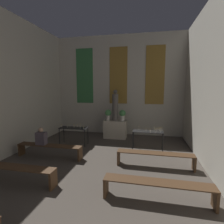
# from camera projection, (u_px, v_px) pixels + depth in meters

# --- Properties ---
(wall_back) EXTENTS (7.14, 0.16, 5.38)m
(wall_back) POSITION_uv_depth(u_px,v_px,m) (119.00, 85.00, 9.59)
(wall_back) COLOR beige
(wall_back) RESTS_ON ground_plane
(altar) EXTENTS (1.14, 0.57, 0.92)m
(altar) POSITION_uv_depth(u_px,v_px,m) (115.00, 129.00, 8.99)
(altar) COLOR #BCB29E
(altar) RESTS_ON ground_plane
(statue) EXTENTS (0.30, 0.30, 1.56)m
(statue) POSITION_uv_depth(u_px,v_px,m) (115.00, 106.00, 8.83)
(statue) COLOR #5B5651
(statue) RESTS_ON altar
(flower_vase_left) EXTENTS (0.33, 0.33, 0.55)m
(flower_vase_left) POSITION_uv_depth(u_px,v_px,m) (108.00, 114.00, 8.96)
(flower_vase_left) COLOR beige
(flower_vase_left) RESTS_ON altar
(flower_vase_right) EXTENTS (0.33, 0.33, 0.55)m
(flower_vase_right) POSITION_uv_depth(u_px,v_px,m) (122.00, 114.00, 8.80)
(flower_vase_right) COLOR beige
(flower_vase_right) RESTS_ON altar
(candle_rack_left) EXTENTS (1.26, 0.48, 0.96)m
(candle_rack_left) POSITION_uv_depth(u_px,v_px,m) (74.00, 130.00, 7.92)
(candle_rack_left) COLOR black
(candle_rack_left) RESTS_ON ground_plane
(candle_rack_right) EXTENTS (1.26, 0.48, 0.99)m
(candle_rack_right) POSITION_uv_depth(u_px,v_px,m) (148.00, 134.00, 7.24)
(candle_rack_right) COLOR black
(candle_rack_right) RESTS_ON ground_plane
(pew_third_left) EXTENTS (2.46, 0.36, 0.48)m
(pew_third_left) POSITION_uv_depth(u_px,v_px,m) (13.00, 170.00, 4.71)
(pew_third_left) COLOR #4C331E
(pew_third_left) RESTS_ON ground_plane
(pew_third_right) EXTENTS (2.46, 0.36, 0.48)m
(pew_third_right) POSITION_uv_depth(u_px,v_px,m) (157.00, 187.00, 3.94)
(pew_third_right) COLOR #4C331E
(pew_third_right) RESTS_ON ground_plane
(pew_back_left) EXTENTS (2.46, 0.36, 0.48)m
(pew_back_left) POSITION_uv_depth(u_px,v_px,m) (50.00, 148.00, 6.46)
(pew_back_left) COLOR #4C331E
(pew_back_left) RESTS_ON ground_plane
(pew_back_right) EXTENTS (2.46, 0.36, 0.48)m
(pew_back_right) POSITION_uv_depth(u_px,v_px,m) (155.00, 156.00, 5.68)
(pew_back_right) COLOR #4C331E
(pew_back_right) RESTS_ON ground_plane
(person_seated) EXTENTS (0.36, 0.24, 0.65)m
(person_seated) POSITION_uv_depth(u_px,v_px,m) (41.00, 137.00, 6.47)
(person_seated) COLOR #564C56
(person_seated) RESTS_ON pew_back_left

